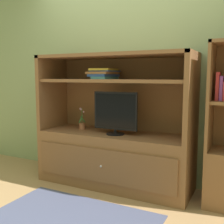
% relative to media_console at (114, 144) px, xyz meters
% --- Properties ---
extents(ground_plane, '(8.00, 8.00, 0.00)m').
position_rel_media_console_xyz_m(ground_plane, '(0.00, -0.41, -0.48)').
color(ground_plane, tan).
extents(painted_rear_wall, '(6.00, 0.10, 2.80)m').
position_rel_media_console_xyz_m(painted_rear_wall, '(0.00, 0.34, 0.92)').
color(painted_rear_wall, '#8C9E6B').
rests_on(painted_rear_wall, ground_plane).
extents(area_rug, '(1.49, 1.04, 0.01)m').
position_rel_media_console_xyz_m(area_rug, '(0.04, -1.01, -0.47)').
color(area_rug, '#4C5170').
rests_on(area_rug, ground_plane).
extents(media_console, '(1.80, 0.62, 1.52)m').
position_rel_media_console_xyz_m(media_console, '(0.00, 0.00, 0.00)').
color(media_console, brown).
rests_on(media_console, ground_plane).
extents(tv_monitor, '(0.53, 0.21, 0.48)m').
position_rel_media_console_xyz_m(tv_monitor, '(0.05, -0.08, 0.39)').
color(tv_monitor, black).
rests_on(tv_monitor, media_console).
extents(potted_plant, '(0.07, 0.08, 0.27)m').
position_rel_media_console_xyz_m(potted_plant, '(-0.45, 0.01, 0.20)').
color(potted_plant, '#B26642').
rests_on(potted_plant, media_console).
extents(magazine_stack, '(0.30, 0.35, 0.12)m').
position_rel_media_console_xyz_m(magazine_stack, '(-0.13, -0.01, 0.82)').
color(magazine_stack, teal).
rests_on(magazine_stack, media_console).
extents(upright_book_row, '(0.14, 0.17, 0.27)m').
position_rel_media_console_xyz_m(upright_book_row, '(1.17, -0.01, 0.68)').
color(upright_book_row, red).
rests_on(upright_book_row, bookshelf_tall).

